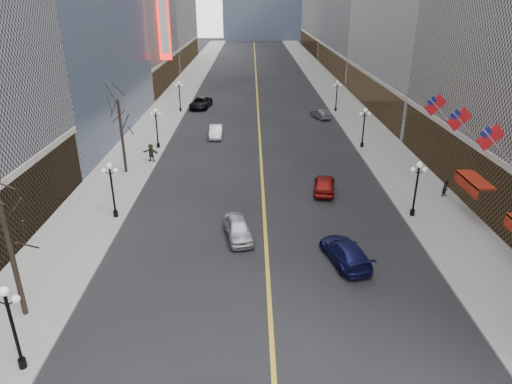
{
  "coord_description": "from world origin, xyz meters",
  "views": [
    {
      "loc": [
        -0.98,
        -2.57,
        16.25
      ],
      "look_at": [
        -0.78,
        18.25,
        7.28
      ],
      "focal_mm": 32.0,
      "sensor_mm": 36.0,
      "label": 1
    }
  ],
  "objects_px": {
    "streetlamp_east_3": "(337,93)",
    "streetlamp_west_0": "(11,320)",
    "car_sb_near": "(345,252)",
    "car_sb_far": "(320,114)",
    "streetlamp_west_2": "(156,124)",
    "car_sb_mid": "(324,184)",
    "streetlamp_east_2": "(364,124)",
    "streetlamp_west_3": "(179,93)",
    "streetlamp_west_1": "(112,184)",
    "car_nb_near": "(238,229)",
    "streetlamp_east_1": "(417,183)",
    "car_nb_mid": "(216,132)",
    "car_nb_far": "(201,103)"
  },
  "relations": [
    {
      "from": "streetlamp_east_1",
      "to": "streetlamp_east_2",
      "type": "relative_size",
      "value": 1.0
    },
    {
      "from": "car_sb_mid",
      "to": "streetlamp_east_3",
      "type": "bearing_deg",
      "value": -91.32
    },
    {
      "from": "streetlamp_west_2",
      "to": "streetlamp_west_3",
      "type": "bearing_deg",
      "value": 90.0
    },
    {
      "from": "car_nb_far",
      "to": "car_sb_far",
      "type": "bearing_deg",
      "value": -12.67
    },
    {
      "from": "car_nb_near",
      "to": "streetlamp_east_1",
      "type": "bearing_deg",
      "value": 2.11
    },
    {
      "from": "streetlamp_east_1",
      "to": "streetlamp_west_3",
      "type": "distance_m",
      "value": 43.05
    },
    {
      "from": "streetlamp_east_2",
      "to": "car_sb_far",
      "type": "height_order",
      "value": "streetlamp_east_2"
    },
    {
      "from": "streetlamp_east_1",
      "to": "car_nb_near",
      "type": "height_order",
      "value": "streetlamp_east_1"
    },
    {
      "from": "streetlamp_east_1",
      "to": "car_sb_mid",
      "type": "bearing_deg",
      "value": 140.96
    },
    {
      "from": "car_sb_near",
      "to": "car_sb_far",
      "type": "bearing_deg",
      "value": -108.96
    },
    {
      "from": "car_nb_near",
      "to": "car_nb_far",
      "type": "distance_m",
      "value": 42.58
    },
    {
      "from": "car_sb_far",
      "to": "streetlamp_east_3",
      "type": "bearing_deg",
      "value": -146.33
    },
    {
      "from": "streetlamp_west_2",
      "to": "streetlamp_east_3",
      "type": "bearing_deg",
      "value": 37.33
    },
    {
      "from": "streetlamp_west_2",
      "to": "car_sb_far",
      "type": "distance_m",
      "value": 25.09
    },
    {
      "from": "streetlamp_west_2",
      "to": "car_sb_mid",
      "type": "relative_size",
      "value": 1.0
    },
    {
      "from": "streetlamp_west_3",
      "to": "streetlamp_east_3",
      "type": "bearing_deg",
      "value": 0.0
    },
    {
      "from": "streetlamp_east_2",
      "to": "car_sb_near",
      "type": "xyz_separation_m",
      "value": [
        -6.64,
        -24.6,
        -2.16
      ]
    },
    {
      "from": "streetlamp_west_1",
      "to": "car_sb_far",
      "type": "bearing_deg",
      "value": 57.11
    },
    {
      "from": "car_sb_mid",
      "to": "car_sb_far",
      "type": "xyz_separation_m",
      "value": [
        3.39,
        26.91,
        -0.11
      ]
    },
    {
      "from": "streetlamp_east_1",
      "to": "car_sb_mid",
      "type": "distance_m",
      "value": 8.38
    },
    {
      "from": "streetlamp_east_3",
      "to": "car_sb_far",
      "type": "relative_size",
      "value": 1.13
    },
    {
      "from": "streetlamp_east_3",
      "to": "car_nb_mid",
      "type": "height_order",
      "value": "streetlamp_east_3"
    },
    {
      "from": "car_sb_far",
      "to": "streetlamp_east_2",
      "type": "bearing_deg",
      "value": 81.42
    },
    {
      "from": "streetlamp_east_2",
      "to": "streetlamp_west_3",
      "type": "bearing_deg",
      "value": 142.67
    },
    {
      "from": "streetlamp_west_0",
      "to": "car_sb_mid",
      "type": "xyz_separation_m",
      "value": [
        17.31,
        21.1,
        -2.13
      ]
    },
    {
      "from": "streetlamp_west_0",
      "to": "streetlamp_west_2",
      "type": "relative_size",
      "value": 1.0
    },
    {
      "from": "streetlamp_west_0",
      "to": "car_nb_near",
      "type": "bearing_deg",
      "value": 52.36
    },
    {
      "from": "streetlamp_east_2",
      "to": "streetlamp_west_0",
      "type": "relative_size",
      "value": 1.0
    },
    {
      "from": "streetlamp_east_2",
      "to": "streetlamp_west_1",
      "type": "distance_m",
      "value": 29.68
    },
    {
      "from": "car_nb_mid",
      "to": "car_nb_near",
      "type": "bearing_deg",
      "value": -83.81
    },
    {
      "from": "car_sb_far",
      "to": "streetlamp_west_1",
      "type": "bearing_deg",
      "value": 36.83
    },
    {
      "from": "streetlamp_west_2",
      "to": "car_nb_mid",
      "type": "xyz_separation_m",
      "value": [
        6.34,
        4.6,
        -2.18
      ]
    },
    {
      "from": "streetlamp_west_2",
      "to": "car_nb_near",
      "type": "xyz_separation_m",
      "value": [
        9.8,
        -21.29,
        -2.15
      ]
    },
    {
      "from": "streetlamp_east_3",
      "to": "streetlamp_west_0",
      "type": "height_order",
      "value": "same"
    },
    {
      "from": "car_nb_near",
      "to": "car_sb_far",
      "type": "xyz_separation_m",
      "value": [
        10.9,
        35.3,
        -0.09
      ]
    },
    {
      "from": "car_sb_near",
      "to": "streetlamp_east_3",
      "type": "bearing_deg",
      "value": -112.3
    },
    {
      "from": "car_nb_mid",
      "to": "streetlamp_west_1",
      "type": "bearing_deg",
      "value": -107.09
    },
    {
      "from": "streetlamp_west_1",
      "to": "streetlamp_west_3",
      "type": "bearing_deg",
      "value": 90.0
    },
    {
      "from": "streetlamp_east_1",
      "to": "car_sb_near",
      "type": "distance_m",
      "value": 9.6
    },
    {
      "from": "car_sb_near",
      "to": "car_nb_far",
      "type": "bearing_deg",
      "value": -86.08
    },
    {
      "from": "streetlamp_east_3",
      "to": "car_sb_near",
      "type": "bearing_deg",
      "value": -98.86
    },
    {
      "from": "car_nb_far",
      "to": "car_sb_mid",
      "type": "xyz_separation_m",
      "value": [
        14.51,
        -33.6,
        -0.05
      ]
    },
    {
      "from": "car_nb_near",
      "to": "streetlamp_east_3",
      "type": "bearing_deg",
      "value": 59.34
    },
    {
      "from": "car_nb_near",
      "to": "streetlamp_east_2",
      "type": "bearing_deg",
      "value": 45.75
    },
    {
      "from": "streetlamp_west_2",
      "to": "car_nb_near",
      "type": "bearing_deg",
      "value": -65.28
    },
    {
      "from": "streetlamp_west_1",
      "to": "streetlamp_west_2",
      "type": "xyz_separation_m",
      "value": [
        0.0,
        18.0,
        0.0
      ]
    },
    {
      "from": "streetlamp_east_2",
      "to": "car_sb_mid",
      "type": "bearing_deg",
      "value": -116.01
    },
    {
      "from": "streetlamp_west_0",
      "to": "car_nb_far",
      "type": "height_order",
      "value": "streetlamp_west_0"
    },
    {
      "from": "car_sb_near",
      "to": "streetlamp_west_3",
      "type": "bearing_deg",
      "value": -81.73
    },
    {
      "from": "streetlamp_west_2",
      "to": "car_sb_mid",
      "type": "bearing_deg",
      "value": -36.69
    }
  ]
}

